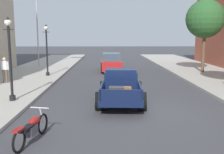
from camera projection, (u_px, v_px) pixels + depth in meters
ground_plane at (131, 110)px, 11.26m from camera, size 140.00×140.00×0.00m
hotrod_truck_navy at (121, 86)px, 12.62m from camera, size 2.36×5.01×1.58m
motorcycle_parked at (32, 128)px, 7.74m from camera, size 0.70×2.09×0.93m
car_background_red at (111, 63)px, 23.47m from camera, size 1.96×4.34×1.65m
pedestrian_sidewalk_left at (5, 68)px, 16.81m from camera, size 0.53×0.22×1.65m
street_lamp_near at (10, 53)px, 11.95m from camera, size 0.50×0.32×3.85m
street_lamp_far at (47, 46)px, 19.73m from camera, size 0.50×0.32×3.85m
flagpole at (39, 9)px, 25.31m from camera, size 1.74×0.16×9.16m
street_tree_second at (205, 19)px, 21.36m from camera, size 3.13×3.13×5.95m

